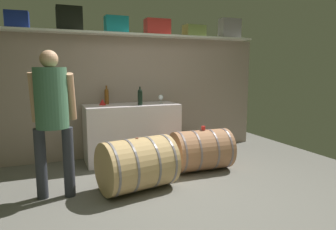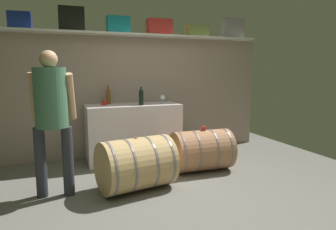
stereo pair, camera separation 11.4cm
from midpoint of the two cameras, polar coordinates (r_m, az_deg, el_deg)
ground_plane at (r=3.96m, az=0.22°, el=-13.40°), size 5.86×7.72×0.02m
back_wall_panel at (r=5.31m, az=-6.71°, el=3.53°), size 4.66×0.10×2.02m
high_shelf_board at (r=5.17m, az=-6.47°, el=14.81°), size 4.29×0.40×0.03m
toolcase_navy at (r=5.02m, az=-27.34°, el=15.73°), size 0.32×0.20×0.24m
toolcase_black at (r=5.02m, az=-18.89°, el=16.84°), size 0.37×0.28×0.36m
toolcase_teal at (r=5.11m, az=-10.45°, el=16.48°), size 0.36×0.22×0.26m
toolcase_red at (r=5.29m, az=-2.69°, el=16.31°), size 0.42×0.24×0.26m
toolcase_olive at (r=5.56m, az=4.38°, el=15.61°), size 0.39×0.25×0.20m
toolcase_grey at (r=5.93m, az=11.07°, el=15.79°), size 0.40×0.19×0.36m
work_cabinet at (r=4.98m, az=-7.51°, el=-3.26°), size 1.50×0.64×0.92m
wine_bottle_dark at (r=4.75m, az=-6.01°, el=3.45°), size 0.08×0.08×0.29m
wine_bottle_amber at (r=5.01m, az=-12.20°, el=3.59°), size 0.07×0.07×0.30m
wine_glass at (r=4.98m, az=-2.00°, el=3.34°), size 0.08×0.08×0.15m
red_funnel at (r=4.90m, az=-12.98°, el=2.41°), size 0.11×0.11×0.09m
wine_barrel_near at (r=4.48m, az=5.58°, el=-6.63°), size 0.86×0.62×0.61m
wine_barrel_far at (r=3.77m, az=-6.71°, el=-9.22°), size 0.99×0.80×0.66m
tasting_cup at (r=4.42m, az=5.98°, el=-2.48°), size 0.06×0.06×0.06m
winemaker_pouring at (r=3.64m, az=-21.99°, el=1.05°), size 0.53×0.41×1.69m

